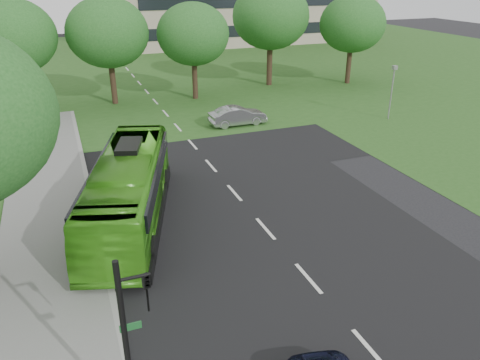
{
  "coord_description": "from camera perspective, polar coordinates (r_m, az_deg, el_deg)",
  "views": [
    {
      "loc": [
        -7.74,
        -14.74,
        10.74
      ],
      "look_at": [
        -0.4,
        4.15,
        1.6
      ],
      "focal_mm": 35.0,
      "sensor_mm": 36.0,
      "label": 1
    }
  ],
  "objects": [
    {
      "name": "bus",
      "position": [
        21.91,
        -13.4,
        -1.11
      ],
      "size": [
        5.94,
        11.7,
        3.18
      ],
      "primitive_type": "imported",
      "rotation": [
        0.0,
        0.0,
        -0.3
      ],
      "color": "#47A91F",
      "rests_on": "ground"
    },
    {
      "name": "tree_park_a",
      "position": [
        41.3,
        -26.1,
        15.46
      ],
      "size": [
        6.74,
        6.74,
        8.95
      ],
      "color": "black",
      "rests_on": "ground"
    },
    {
      "name": "tree_park_c",
      "position": [
        42.43,
        -5.74,
        17.26
      ],
      "size": [
        6.26,
        6.26,
        8.31
      ],
      "color": "black",
      "rests_on": "ground"
    },
    {
      "name": "ground",
      "position": [
        19.81,
        5.51,
        -8.68
      ],
      "size": [
        160.0,
        160.0,
        0.0
      ],
      "primitive_type": "plane",
      "color": "black",
      "rests_on": "ground"
    },
    {
      "name": "tree_park_b",
      "position": [
        41.93,
        -15.84,
        16.89
      ],
      "size": [
        6.76,
        6.76,
        8.86
      ],
      "color": "black",
      "rests_on": "ground"
    },
    {
      "name": "traffic_light",
      "position": [
        11.7,
        -13.04,
        -18.0
      ],
      "size": [
        0.81,
        0.23,
        5.08
      ],
      "rotation": [
        0.0,
        0.0,
        0.2
      ],
      "color": "black",
      "rests_on": "ground"
    },
    {
      "name": "tree_park_d",
      "position": [
        47.75,
        3.76,
        19.3
      ],
      "size": [
        7.41,
        7.41,
        9.8
      ],
      "color": "black",
      "rests_on": "ground"
    },
    {
      "name": "camera_pole",
      "position": [
        38.26,
        18.09,
        10.94
      ],
      "size": [
        0.42,
        0.4,
        4.15
      ],
      "rotation": [
        0.0,
        0.0,
        0.37
      ],
      "color": "gray",
      "rests_on": "ground"
    },
    {
      "name": "sedan",
      "position": [
        35.43,
        -0.29,
        7.83
      ],
      "size": [
        4.33,
        1.56,
        1.42
      ],
      "primitive_type": "imported",
      "rotation": [
        0.0,
        0.0,
        1.58
      ],
      "color": "#9C9BA0",
      "rests_on": "ground"
    },
    {
      "name": "tree_park_e",
      "position": [
        49.74,
        13.56,
        18.01
      ],
      "size": [
        6.46,
        6.46,
        8.61
      ],
      "color": "black",
      "rests_on": "ground"
    },
    {
      "name": "street_surfaces",
      "position": [
        39.68,
        -9.85,
        8.26
      ],
      "size": [
        120.0,
        120.0,
        0.15
      ],
      "color": "black",
      "rests_on": "ground"
    }
  ]
}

